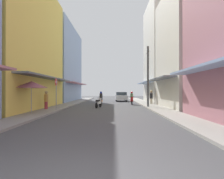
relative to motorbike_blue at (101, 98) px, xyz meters
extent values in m
plane|color=#4C4C4F|center=(1.02, -6.86, -0.70)|extent=(86.25, 86.25, 0.00)
cube|color=gray|center=(-3.64, -6.86, -0.64)|extent=(1.80, 47.20, 0.12)
cube|color=#ADA89E|center=(5.67, -6.86, -0.64)|extent=(1.80, 47.20, 0.12)
cube|color=#EFD159|center=(-7.54, -8.30, 5.11)|extent=(6.00, 12.46, 11.62)
cube|color=slate|center=(-4.04, -8.30, 2.10)|extent=(1.10, 11.21, 0.12)
cube|color=#8CA5CC|center=(-7.54, 5.15, 5.06)|extent=(6.00, 13.12, 11.54)
cube|color=#B7727F|center=(-4.04, 5.15, 2.10)|extent=(1.10, 11.81, 0.12)
cube|color=#8CA5CC|center=(6.07, -17.61, 2.10)|extent=(1.10, 10.52, 0.12)
cube|color=silver|center=(9.57, -6.83, 4.88)|extent=(6.00, 8.38, 11.16)
cube|color=slate|center=(6.07, -6.83, 2.10)|extent=(1.10, 7.55, 0.12)
cube|color=silver|center=(9.57, 2.30, 6.35)|extent=(6.00, 8.89, 14.11)
cube|color=#8CA5CC|center=(6.07, 2.30, 2.10)|extent=(1.10, 8.00, 0.12)
cylinder|color=black|center=(0.02, 0.65, -0.42)|extent=(0.09, 0.56, 0.56)
cylinder|color=black|center=(-0.02, -0.60, -0.42)|extent=(0.09, 0.56, 0.56)
cube|color=#1E38B7|center=(0.00, -0.02, -0.20)|extent=(0.31, 1.01, 0.24)
cube|color=black|center=(-0.01, -0.22, 0.00)|extent=(0.29, 0.57, 0.14)
cylinder|color=#1E38B7|center=(0.01, 0.53, 0.00)|extent=(0.28, 0.28, 0.45)
cylinder|color=black|center=(0.01, 0.53, 0.25)|extent=(0.55, 0.04, 0.03)
cylinder|color=#99333F|center=(0.00, -0.17, 0.35)|extent=(0.34, 0.34, 0.55)
sphere|color=orange|center=(0.00, -0.17, 0.75)|extent=(0.26, 0.26, 0.26)
cylinder|color=black|center=(0.11, -2.32, -0.42)|extent=(0.14, 0.57, 0.56)
cylinder|color=black|center=(0.25, -3.56, -0.42)|extent=(0.14, 0.57, 0.56)
cube|color=orange|center=(0.18, -2.99, -0.20)|extent=(0.39, 1.03, 0.24)
cube|color=black|center=(0.20, -3.19, 0.00)|extent=(0.34, 0.59, 0.14)
cylinder|color=orange|center=(0.12, -2.44, 0.00)|extent=(0.28, 0.28, 0.45)
cylinder|color=black|center=(0.12, -2.44, 0.25)|extent=(0.55, 0.09, 0.03)
cylinder|color=#262628|center=(0.20, -3.14, 0.35)|extent=(0.34, 0.34, 0.55)
sphere|color=#1E38B7|center=(0.20, -3.14, 0.75)|extent=(0.26, 0.26, 0.26)
cylinder|color=black|center=(3.79, -2.94, -0.42)|extent=(0.11, 0.56, 0.56)
cylinder|color=black|center=(3.85, -1.69, -0.42)|extent=(0.11, 0.56, 0.56)
cube|color=red|center=(3.82, -2.26, -0.20)|extent=(0.33, 1.01, 0.24)
cube|color=black|center=(3.83, -2.06, 0.00)|extent=(0.31, 0.57, 0.14)
cylinder|color=red|center=(3.80, -2.81, 0.00)|extent=(0.28, 0.28, 0.45)
cylinder|color=black|center=(3.80, -2.81, 0.25)|extent=(0.55, 0.06, 0.03)
cylinder|color=#598C59|center=(3.83, -2.11, 0.35)|extent=(0.34, 0.34, 0.55)
sphere|color=red|center=(3.83, -2.11, 0.75)|extent=(0.26, 0.26, 0.26)
cylinder|color=black|center=(0.32, -6.01, -0.42)|extent=(0.20, 0.56, 0.56)
cylinder|color=black|center=(0.05, -7.23, -0.42)|extent=(0.20, 0.56, 0.56)
cube|color=silver|center=(0.18, -6.67, -0.20)|extent=(0.49, 1.04, 0.24)
cube|color=black|center=(0.13, -6.87, 0.00)|extent=(0.40, 0.61, 0.14)
cylinder|color=silver|center=(0.30, -6.14, 0.00)|extent=(0.28, 0.28, 0.45)
cylinder|color=black|center=(0.30, -6.14, 0.25)|extent=(0.54, 0.15, 0.03)
cube|color=silver|center=(2.82, 5.41, -0.10)|extent=(1.90, 4.16, 0.70)
cube|color=#333D47|center=(2.83, 5.26, 0.45)|extent=(1.67, 2.15, 0.60)
cylinder|color=black|center=(2.03, 6.64, -0.38)|extent=(0.20, 0.65, 0.64)
cylinder|color=black|center=(3.53, 6.69, -0.38)|extent=(0.20, 0.65, 0.64)
cylinder|color=black|center=(2.12, 4.14, -0.38)|extent=(0.20, 0.65, 0.64)
cylinder|color=black|center=(3.62, 4.19, -0.38)|extent=(0.20, 0.65, 0.64)
cylinder|color=beige|center=(6.09, -2.55, -0.33)|extent=(0.28, 0.28, 0.76)
cylinder|color=#262628|center=(6.09, -2.55, 0.37)|extent=(0.34, 0.34, 0.64)
sphere|color=#9E7256|center=(6.09, -2.55, 0.83)|extent=(0.22, 0.22, 0.22)
cone|color=#D1B77A|center=(6.09, -2.55, 0.93)|extent=(0.44, 0.44, 0.16)
cylinder|color=#99333F|center=(-4.04, -9.24, -0.34)|extent=(0.28, 0.28, 0.74)
cylinder|color=#BF8C3F|center=(-4.04, -9.24, 0.34)|extent=(0.34, 0.34, 0.62)
sphere|color=tan|center=(-4.04, -9.24, 0.79)|extent=(0.22, 0.22, 0.22)
cone|color=#D1B77A|center=(-4.04, -9.24, 0.89)|extent=(0.44, 0.44, 0.16)
cylinder|color=#99999E|center=(-3.90, -12.51, 0.36)|extent=(0.05, 0.05, 2.13)
cone|color=#8C4C59|center=(-3.90, -12.51, 1.38)|extent=(2.17, 2.17, 0.45)
cylinder|color=#4C4C4F|center=(5.02, -6.54, 2.31)|extent=(0.20, 0.20, 6.02)
cylinder|color=#3F382D|center=(5.02, -6.54, 4.72)|extent=(0.08, 1.20, 0.08)
cylinder|color=gray|center=(-2.89, -10.23, 0.60)|extent=(0.07, 0.07, 2.60)
cylinder|color=red|center=(-2.89, -10.23, 1.65)|extent=(0.02, 0.60, 0.60)
cube|color=white|center=(-2.89, -10.23, 1.65)|extent=(0.03, 0.40, 0.10)
camera|label=1|loc=(1.70, -25.72, 0.97)|focal=31.45mm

